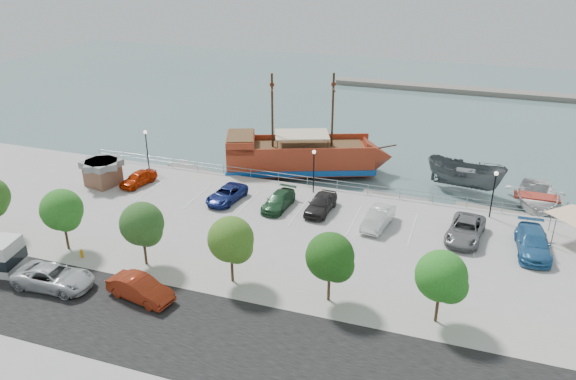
% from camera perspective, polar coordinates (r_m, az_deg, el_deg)
% --- Properties ---
extents(ground, '(160.00, 160.00, 0.00)m').
position_cam_1_polar(ground, '(48.52, 0.35, -4.31)').
color(ground, slate).
extents(street, '(100.00, 8.00, 0.04)m').
position_cam_1_polar(street, '(35.65, -8.20, -14.46)').
color(street, black).
rests_on(street, land_slab).
extents(sidewalk, '(100.00, 4.00, 0.05)m').
position_cam_1_polar(sidewalk, '(40.00, -4.31, -9.47)').
color(sidewalk, '#A09D91').
rests_on(sidewalk, land_slab).
extents(seawall_railing, '(50.00, 0.06, 1.00)m').
position_cam_1_polar(seawall_railing, '(54.57, 2.98, 0.80)').
color(seawall_railing, gray).
rests_on(seawall_railing, land_slab).
extents(far_shore, '(40.00, 3.00, 0.80)m').
position_cam_1_polar(far_shore, '(98.16, 16.63, 9.75)').
color(far_shore, slate).
rests_on(far_shore, ground).
extents(pirate_ship, '(18.27, 10.92, 11.37)m').
position_cam_1_polar(pirate_ship, '(59.80, 2.45, 3.34)').
color(pirate_ship, '#9E321A').
rests_on(pirate_ship, ground).
extents(patrol_boat, '(8.44, 5.12, 3.06)m').
position_cam_1_polar(patrol_boat, '(58.31, 17.53, 1.24)').
color(patrol_boat, '#505659').
rests_on(patrol_boat, ground).
extents(speedboat, '(5.65, 7.91, 1.64)m').
position_cam_1_polar(speedboat, '(57.47, 23.93, -0.89)').
color(speedboat, silver).
rests_on(speedboat, ground).
extents(dock_west, '(6.99, 4.55, 0.39)m').
position_cam_1_polar(dock_west, '(61.35, -9.53, 1.85)').
color(dock_west, slate).
rests_on(dock_west, ground).
extents(dock_mid, '(6.52, 2.13, 0.37)m').
position_cam_1_polar(dock_mid, '(55.02, 10.78, -0.95)').
color(dock_mid, gray).
rests_on(dock_mid, ground).
extents(dock_east, '(6.66, 2.53, 0.37)m').
position_cam_1_polar(dock_east, '(54.73, 19.95, -2.19)').
color(dock_east, gray).
rests_on(dock_east, ground).
extents(shed, '(3.66, 3.66, 2.50)m').
position_cam_1_polar(shed, '(57.71, -18.32, 1.75)').
color(shed, brown).
rests_on(shed, land_slab).
extents(canopy_tent, '(4.46, 4.46, 3.68)m').
position_cam_1_polar(canopy_tent, '(49.12, 27.23, -1.35)').
color(canopy_tent, slate).
rests_on(canopy_tent, land_slab).
extents(street_van, '(5.79, 2.92, 1.57)m').
position_cam_1_polar(street_van, '(42.38, -22.72, -8.17)').
color(street_van, '#B6B9BE').
rests_on(street_van, street).
extents(street_sedan, '(5.04, 2.57, 1.59)m').
position_cam_1_polar(street_sedan, '(39.25, -14.78, -9.67)').
color(street_sedan, maroon).
rests_on(street_sedan, street).
extents(fire_hydrant, '(0.26, 0.26, 0.75)m').
position_cam_1_polar(fire_hydrant, '(45.42, -20.22, -6.05)').
color(fire_hydrant, orange).
rests_on(fire_hydrant, sidewalk).
extents(lamp_post_left, '(0.36, 0.36, 4.28)m').
position_cam_1_polar(lamp_post_left, '(59.75, -14.19, 4.67)').
color(lamp_post_left, black).
rests_on(lamp_post_left, land_slab).
extents(lamp_post_mid, '(0.36, 0.36, 4.28)m').
position_cam_1_polar(lamp_post_mid, '(52.49, 2.64, 2.69)').
color(lamp_post_mid, black).
rests_on(lamp_post_mid, land_slab).
extents(lamp_post_right, '(0.36, 0.36, 4.28)m').
position_cam_1_polar(lamp_post_right, '(50.75, 20.22, 0.37)').
color(lamp_post_right, black).
rests_on(lamp_post_right, land_slab).
extents(tree_b, '(3.30, 3.20, 5.00)m').
position_cam_1_polar(tree_b, '(45.68, -21.91, -2.05)').
color(tree_b, '#473321').
rests_on(tree_b, sidewalk).
extents(tree_c, '(3.30, 3.20, 5.00)m').
position_cam_1_polar(tree_c, '(41.68, -14.50, -3.53)').
color(tree_c, '#473321').
rests_on(tree_c, sidewalk).
extents(tree_d, '(3.30, 3.20, 5.00)m').
position_cam_1_polar(tree_d, '(38.54, -5.68, -5.21)').
color(tree_d, '#473321').
rests_on(tree_d, sidewalk).
extents(tree_e, '(3.30, 3.20, 5.00)m').
position_cam_1_polar(tree_e, '(36.48, 4.46, -6.98)').
color(tree_e, '#473321').
rests_on(tree_e, sidewalk).
extents(tree_f, '(3.30, 3.20, 5.00)m').
position_cam_1_polar(tree_f, '(35.71, 15.50, -8.64)').
color(tree_f, '#473321').
rests_on(tree_f, sidewalk).
extents(parked_car_a, '(2.45, 4.33, 1.39)m').
position_cam_1_polar(parked_car_a, '(56.91, -14.97, 1.17)').
color(parked_car_a, '#B92904').
rests_on(parked_car_a, land_slab).
extents(parked_car_c, '(2.80, 5.03, 1.33)m').
position_cam_1_polar(parked_car_c, '(51.87, -6.26, -0.44)').
color(parked_car_c, navy).
rests_on(parked_car_c, land_slab).
extents(parked_car_d, '(2.20, 4.79, 1.36)m').
position_cam_1_polar(parked_car_d, '(50.28, -0.97, -1.09)').
color(parked_car_d, '#234D2E').
rests_on(parked_car_d, land_slab).
extents(parked_car_e, '(2.19, 4.85, 1.62)m').
position_cam_1_polar(parked_car_e, '(49.54, 3.35, -1.38)').
color(parked_car_e, black).
rests_on(parked_car_e, land_slab).
extents(parked_car_f, '(2.31, 4.87, 1.54)m').
position_cam_1_polar(parked_car_f, '(47.62, 9.13, -2.82)').
color(parked_car_f, silver).
rests_on(parked_car_f, land_slab).
extents(parked_car_g, '(3.24, 5.88, 1.56)m').
position_cam_1_polar(parked_car_g, '(47.35, 17.58, -3.87)').
color(parked_car_g, slate).
rests_on(parked_car_g, land_slab).
extents(parked_car_h, '(2.67, 5.89, 1.67)m').
position_cam_1_polar(parked_car_h, '(47.10, 23.63, -4.92)').
color(parked_car_h, teal).
rests_on(parked_car_h, land_slab).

